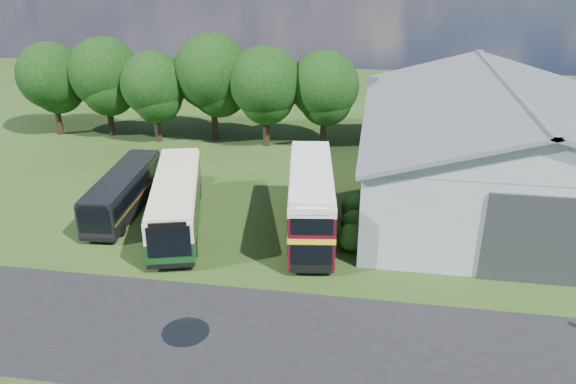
% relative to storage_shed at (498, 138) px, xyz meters
% --- Properties ---
extents(ground, '(120.00, 120.00, 0.00)m').
position_rel_storage_shed_xyz_m(ground, '(-15.00, -15.98, -4.17)').
color(ground, '#203510').
rests_on(ground, ground).
extents(asphalt_road, '(60.00, 8.00, 0.02)m').
position_rel_storage_shed_xyz_m(asphalt_road, '(-12.00, -18.98, -4.17)').
color(asphalt_road, black).
rests_on(asphalt_road, ground).
extents(puddle, '(2.20, 2.20, 0.01)m').
position_rel_storage_shed_xyz_m(puddle, '(-16.50, -18.98, -4.17)').
color(puddle, black).
rests_on(puddle, ground).
extents(storage_shed, '(18.80, 24.80, 8.15)m').
position_rel_storage_shed_xyz_m(storage_shed, '(0.00, 0.00, 0.00)').
color(storage_shed, gray).
rests_on(storage_shed, ground).
extents(tree_far_left, '(6.12, 6.12, 8.64)m').
position_rel_storage_shed_xyz_m(tree_far_left, '(-38.00, 8.02, 1.40)').
color(tree_far_left, black).
rests_on(tree_far_left, ground).
extents(tree_left_a, '(6.46, 6.46, 9.12)m').
position_rel_storage_shed_xyz_m(tree_left_a, '(-33.00, 8.52, 1.71)').
color(tree_left_a, black).
rests_on(tree_left_a, ground).
extents(tree_left_b, '(5.78, 5.78, 8.16)m').
position_rel_storage_shed_xyz_m(tree_left_b, '(-28.00, 7.52, 1.09)').
color(tree_left_b, black).
rests_on(tree_left_b, ground).
extents(tree_mid, '(6.80, 6.80, 9.60)m').
position_rel_storage_shed_xyz_m(tree_mid, '(-23.00, 8.82, 2.02)').
color(tree_mid, black).
rests_on(tree_mid, ground).
extents(tree_right_a, '(6.26, 6.26, 8.83)m').
position_rel_storage_shed_xyz_m(tree_right_a, '(-18.00, 7.82, 1.52)').
color(tree_right_a, black).
rests_on(tree_right_a, ground).
extents(tree_right_b, '(5.98, 5.98, 8.45)m').
position_rel_storage_shed_xyz_m(tree_right_b, '(-13.00, 8.62, 1.27)').
color(tree_right_b, black).
rests_on(tree_right_b, ground).
extents(shrub_front, '(1.70, 1.70, 1.70)m').
position_rel_storage_shed_xyz_m(shrub_front, '(-9.40, -9.98, -4.17)').
color(shrub_front, '#194714').
rests_on(shrub_front, ground).
extents(shrub_mid, '(1.60, 1.60, 1.60)m').
position_rel_storage_shed_xyz_m(shrub_mid, '(-9.40, -7.98, -4.17)').
color(shrub_mid, '#194714').
rests_on(shrub_mid, ground).
extents(shrub_back, '(1.80, 1.80, 1.80)m').
position_rel_storage_shed_xyz_m(shrub_back, '(-9.40, -5.98, -4.17)').
color(shrub_back, '#194714').
rests_on(shrub_back, ground).
extents(bus_green_single, '(5.75, 11.94, 3.21)m').
position_rel_storage_shed_xyz_m(bus_green_single, '(-20.47, -8.63, -2.46)').
color(bus_green_single, black).
rests_on(bus_green_single, ground).
extents(bus_maroon_double, '(3.90, 10.40, 4.36)m').
position_rel_storage_shed_xyz_m(bus_maroon_double, '(-12.03, -8.42, -1.99)').
color(bus_maroon_double, black).
rests_on(bus_maroon_double, ground).
extents(bus_dark_single, '(3.02, 9.92, 2.70)m').
position_rel_storage_shed_xyz_m(bus_dark_single, '(-24.68, -7.12, -2.73)').
color(bus_dark_single, black).
rests_on(bus_dark_single, ground).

